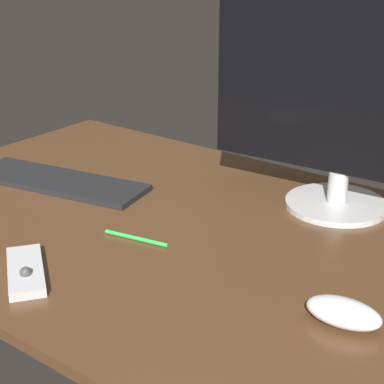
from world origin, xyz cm
name	(u,v)px	position (x,y,z in cm)	size (l,w,h in cm)	color
desk	(189,235)	(0.00, 0.00, 1.00)	(140.00, 84.00, 2.00)	#4C301C
monitor	(346,101)	(17.50, 27.17, 24.45)	(56.03, 20.97, 42.39)	#BBBBBB
keyboard	(58,181)	(-37.92, 0.91, 2.64)	(41.61, 12.62, 1.28)	black
computer_mouse	(344,313)	(36.62, -11.11, 3.90)	(11.23, 6.11, 3.80)	silver
media_remote	(26,271)	(-11.19, -30.05, 2.87)	(16.10, 14.02, 2.93)	#B7B7BC
pen	(136,238)	(-5.28, -9.27, 2.39)	(0.78, 0.78, 13.24)	green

